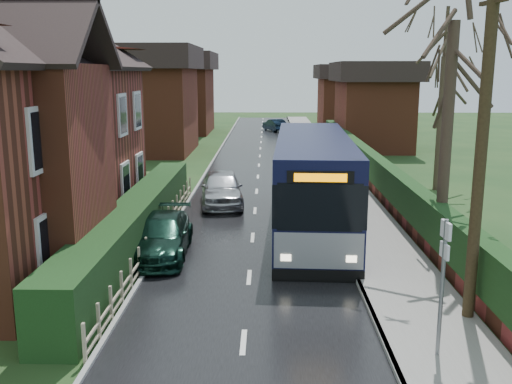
{
  "coord_description": "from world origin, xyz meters",
  "views": [
    {
      "loc": [
        0.49,
        -13.46,
        5.79
      ],
      "look_at": [
        0.13,
        5.42,
        1.8
      ],
      "focal_mm": 40.0,
      "sensor_mm": 36.0,
      "label": 1
    }
  ],
  "objects_px": {
    "car_silver": "(222,188)",
    "car_green": "(160,236)",
    "bus": "(313,184)",
    "bus_stop_sign": "(443,269)",
    "telegraph_pole": "(481,156)"
  },
  "relations": [
    {
      "from": "bus",
      "to": "bus_stop_sign",
      "type": "xyz_separation_m",
      "value": [
        1.8,
        -9.98,
        0.24
      ]
    },
    {
      "from": "bus",
      "to": "car_silver",
      "type": "height_order",
      "value": "bus"
    },
    {
      "from": "car_silver",
      "to": "car_green",
      "type": "height_order",
      "value": "car_silver"
    },
    {
      "from": "telegraph_pole",
      "to": "car_silver",
      "type": "bearing_deg",
      "value": 109.67
    },
    {
      "from": "car_green",
      "to": "bus_stop_sign",
      "type": "relative_size",
      "value": 1.49
    },
    {
      "from": "car_silver",
      "to": "bus_stop_sign",
      "type": "height_order",
      "value": "bus_stop_sign"
    },
    {
      "from": "car_silver",
      "to": "car_green",
      "type": "bearing_deg",
      "value": -107.14
    },
    {
      "from": "bus",
      "to": "bus_stop_sign",
      "type": "distance_m",
      "value": 10.14
    },
    {
      "from": "bus",
      "to": "car_silver",
      "type": "bearing_deg",
      "value": 136.45
    },
    {
      "from": "car_green",
      "to": "bus_stop_sign",
      "type": "bearing_deg",
      "value": -45.98
    },
    {
      "from": "car_green",
      "to": "telegraph_pole",
      "type": "height_order",
      "value": "telegraph_pole"
    },
    {
      "from": "car_silver",
      "to": "bus_stop_sign",
      "type": "bearing_deg",
      "value": -74.37
    },
    {
      "from": "bus",
      "to": "telegraph_pole",
      "type": "relative_size",
      "value": 1.48
    },
    {
      "from": "car_green",
      "to": "car_silver",
      "type": "bearing_deg",
      "value": 76.99
    },
    {
      "from": "bus",
      "to": "car_green",
      "type": "relative_size",
      "value": 2.59
    }
  ]
}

